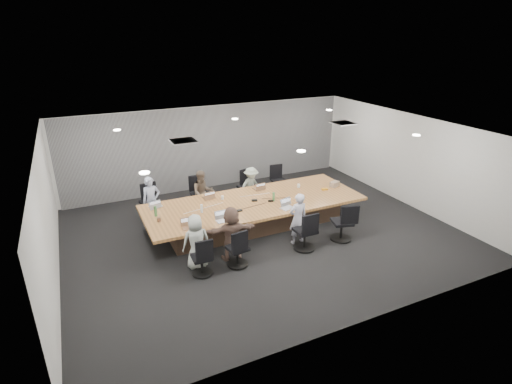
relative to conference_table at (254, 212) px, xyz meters
name	(u,v)px	position (x,y,z in m)	size (l,w,h in m)	color
floor	(262,233)	(0.00, -0.50, -0.40)	(10.00, 8.00, 0.00)	black
ceiling	(263,131)	(0.00, -0.50, 2.40)	(10.00, 8.00, 0.00)	white
wall_back	(211,147)	(0.00, 3.50, 1.00)	(10.00, 2.80, 0.00)	beige
wall_front	(364,259)	(0.00, -4.50, 1.00)	(10.00, 2.80, 0.00)	beige
wall_left	(47,221)	(-5.00, -0.50, 1.00)	(8.00, 2.80, 0.00)	beige
wall_right	(409,160)	(5.00, -0.50, 1.00)	(8.00, 2.80, 0.00)	beige
curtain	(212,147)	(0.00, 3.42, 1.00)	(9.80, 0.04, 2.80)	gray
conference_table	(254,212)	(0.00, 0.00, 0.00)	(6.00, 2.20, 0.74)	brown
chair_0	(150,205)	(-2.53, 1.70, 0.02)	(0.57, 0.57, 0.84)	black
chair_1	(199,196)	(-1.05, 1.70, 0.03)	(0.58, 0.58, 0.86)	black
chair_2	(247,189)	(0.52, 1.70, 0.00)	(0.54, 0.54, 0.81)	black
chair_3	(279,184)	(1.70, 1.70, 0.00)	(0.54, 0.54, 0.80)	black
chair_4	(202,260)	(-2.09, -1.70, -0.04)	(0.49, 0.49, 0.72)	black
chair_5	(238,251)	(-1.22, -1.70, -0.02)	(0.51, 0.51, 0.76)	black
chair_6	(305,233)	(0.58, -1.70, 0.02)	(0.58, 0.58, 0.85)	black
chair_7	(342,225)	(1.70, -1.70, 0.03)	(0.58, 0.58, 0.85)	black
person_0	(152,201)	(-2.53, 1.35, 0.29)	(0.50, 0.33, 1.38)	#9DA7C2
laptop_0	(156,206)	(-2.53, 0.80, 0.35)	(0.32, 0.22, 0.02)	#B2B2B7
person_1	(203,193)	(-1.05, 1.35, 0.27)	(0.66, 0.51, 1.35)	brown
laptop_1	(209,197)	(-1.05, 0.80, 0.35)	(0.33, 0.23, 0.02)	#8C6647
person_2	(251,186)	(0.52, 1.35, 0.21)	(0.80, 0.46, 1.23)	#929F90
laptop_2	(259,188)	(0.52, 0.80, 0.35)	(0.32, 0.22, 0.02)	#8C6647
person_4	(196,242)	(-2.09, -1.35, 0.25)	(0.64, 0.42, 1.31)	#ABB1AA
laptop_4	(189,228)	(-2.09, -0.80, 0.35)	(0.30, 0.21, 0.02)	#8C6647
person_5	(232,233)	(-1.22, -1.35, 0.27)	(1.24, 0.39, 1.33)	brown
laptop_5	(223,221)	(-1.22, -0.80, 0.35)	(0.32, 0.22, 0.02)	#B2B2B7
person_6	(298,219)	(0.58, -1.35, 0.28)	(0.50, 0.33, 1.36)	#BAB7CA
laptop_6	(287,208)	(0.58, -0.80, 0.35)	(0.35, 0.24, 0.02)	#B2B2B7
bottle_green_left	(156,211)	(-2.65, 0.21, 0.47)	(0.07, 0.07, 0.26)	#468245
bottle_green_right	(274,197)	(0.48, -0.20, 0.46)	(0.07, 0.07, 0.25)	#468245
bottle_clear	(202,209)	(-1.53, -0.08, 0.45)	(0.07, 0.07, 0.22)	silver
cup_white_far	(222,198)	(-0.74, 0.51, 0.39)	(0.08, 0.08, 0.10)	white
cup_white_near	(299,186)	(1.63, 0.38, 0.39)	(0.09, 0.09, 0.11)	white
mug_brown	(159,220)	(-2.65, -0.14, 0.39)	(0.09, 0.09, 0.10)	brown
mic_left	(239,210)	(-0.63, -0.41, 0.35)	(0.15, 0.10, 0.03)	black
mic_right	(254,200)	(0.01, 0.03, 0.35)	(0.16, 0.11, 0.03)	black
stapler	(271,201)	(0.39, -0.22, 0.37)	(0.14, 0.04, 0.05)	black
canvas_bag	(334,184)	(2.65, 0.00, 0.41)	(0.28, 0.17, 0.15)	gray
snack_packet	(325,189)	(2.23, -0.10, 0.36)	(0.17, 0.12, 0.04)	orange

